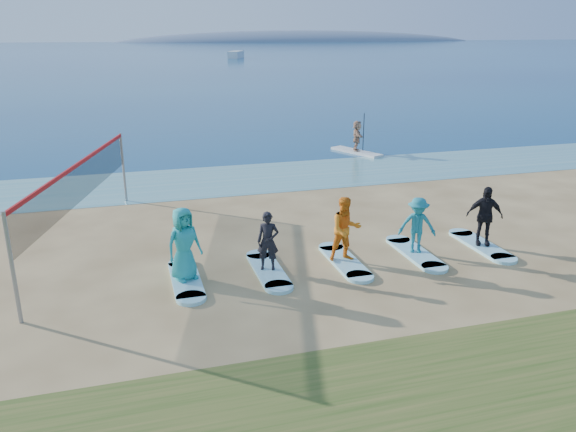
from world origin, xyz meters
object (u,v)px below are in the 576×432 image
object	(u,v)px
student_1	(268,241)
surfboard_3	(415,253)
surfboard_4	(481,245)
student_4	(484,216)
paddleboarder	(357,136)
boat_offshore_b	(236,58)
student_2	(346,229)
student_0	(184,244)
student_3	(417,225)
paddleboard	(356,152)
volleyball_net	(80,182)
surfboard_1	(268,270)
surfboard_0	(186,280)
surfboard_2	(344,261)

from	to	relation	value
student_1	surfboard_3	bearing A→B (deg)	19.14
surfboard_4	student_1	bearing A→B (deg)	180.00
surfboard_3	student_4	world-z (taller)	student_4
paddleboarder	boat_offshore_b	size ratio (longest dim) A/B	0.23
surfboard_4	student_2	bearing A→B (deg)	180.00
student_0	student_3	size ratio (longest dim) A/B	1.17
student_2	paddleboard	bearing A→B (deg)	67.96
paddleboarder	student_3	size ratio (longest dim) A/B	0.97
volleyball_net	boat_offshore_b	xyz separation A→B (m)	(26.55, 112.39, -1.90)
volleyball_net	surfboard_1	distance (m)	5.93
student_2	student_4	xyz separation A→B (m)	(4.23, 0.00, -0.02)
paddleboarder	student_4	size ratio (longest dim) A/B	0.89
student_4	boat_offshore_b	bearing A→B (deg)	105.83
surfboard_3	surfboard_4	size ratio (longest dim) A/B	1.00
paddleboard	surfboard_1	distance (m)	15.34
student_1	volleyball_net	bearing A→B (deg)	163.66
surfboard_3	student_3	world-z (taller)	student_3
surfboard_0	student_3	distance (m)	6.39
volleyball_net	surfboard_1	world-z (taller)	volleyball_net
student_2	surfboard_4	world-z (taller)	student_2
surfboard_0	surfboard_3	size ratio (longest dim) A/B	1.00
paddleboarder	student_2	size ratio (longest dim) A/B	0.87
student_1	surfboard_3	world-z (taller)	student_1
student_2	surfboard_3	bearing A→B (deg)	2.03
surfboard_2	student_3	xyz separation A→B (m)	(2.11, 0.00, 0.83)
paddleboard	student_3	world-z (taller)	student_3
boat_offshore_b	student_0	xyz separation A→B (m)	(-24.08, -115.65, 1.01)
paddleboard	student_3	bearing A→B (deg)	-130.00
paddleboarder	student_3	xyz separation A→B (m)	(-3.74, -13.10, -0.01)
student_1	surfboard_4	world-z (taller)	student_1
surfboard_0	student_0	size ratio (longest dim) A/B	1.20
surfboard_3	surfboard_4	distance (m)	2.11
student_3	student_1	bearing A→B (deg)	-156.36
volleyball_net	boat_offshore_b	distance (m)	115.50
surfboard_1	student_4	xyz separation A→B (m)	(6.34, 0.00, 0.90)
student_0	student_1	world-z (taller)	student_0
student_0	student_1	bearing A→B (deg)	-24.14
paddleboard	surfboard_2	bearing A→B (deg)	-138.14
surfboard_3	paddleboard	bearing A→B (deg)	74.07
paddleboarder	boat_offshore_b	world-z (taller)	paddleboarder
paddleboarder	student_1	size ratio (longest dim) A/B	0.99
student_1	student_0	bearing A→B (deg)	-160.86
student_2	surfboard_3	xyz separation A→B (m)	(2.11, -0.00, -0.92)
volleyball_net	student_0	world-z (taller)	volleyball_net
paddleboarder	boat_offshore_b	bearing A→B (deg)	9.07
student_3	student_0	bearing A→B (deg)	-156.36
paddleboarder	surfboard_4	xyz separation A→B (m)	(-1.63, -13.10, -0.84)
surfboard_0	paddleboard	bearing A→B (deg)	52.44
boat_offshore_b	student_4	size ratio (longest dim) A/B	3.90
surfboard_0	student_3	world-z (taller)	student_3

